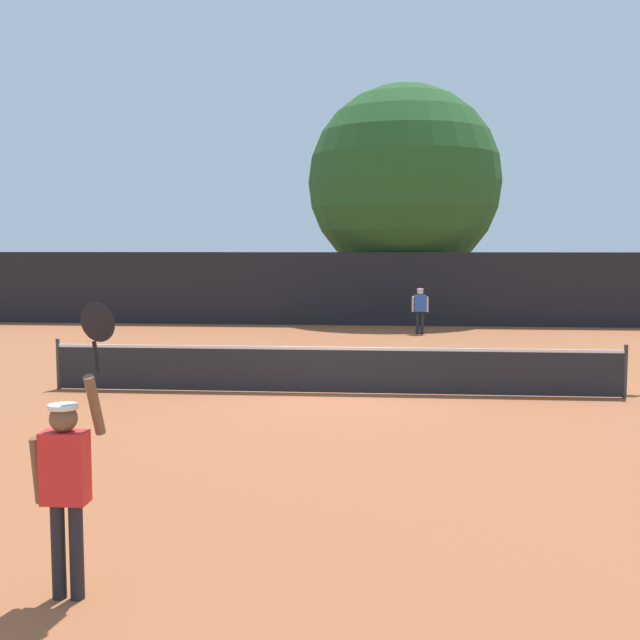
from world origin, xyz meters
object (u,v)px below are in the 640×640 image
(player_serving, at_px, (67,470))
(large_tree, at_px, (404,183))
(player_receiving, at_px, (420,306))
(parked_car_near, at_px, (191,294))
(tennis_ball, at_px, (296,386))

(player_serving, bearing_deg, large_tree, 82.98)
(player_receiving, xyz_separation_m, parked_car_near, (-10.40, 9.37, -0.18))
(player_serving, height_order, player_receiving, player_serving)
(large_tree, height_order, parked_car_near, large_tree)
(player_receiving, height_order, large_tree, large_tree)
(large_tree, xyz_separation_m, parked_car_near, (-9.93, 3.28, -4.88))
(tennis_ball, xyz_separation_m, large_tree, (2.57, 16.86, 5.62))
(tennis_ball, height_order, parked_car_near, parked_car_near)
(player_serving, relative_size, parked_car_near, 0.59)
(player_receiving, relative_size, large_tree, 0.16)
(player_serving, height_order, tennis_ball, player_serving)
(large_tree, bearing_deg, parked_car_near, 161.72)
(player_serving, xyz_separation_m, large_tree, (3.33, 27.04, 4.54))
(tennis_ball, bearing_deg, large_tree, 81.34)
(player_receiving, bearing_deg, parked_car_near, -42.04)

